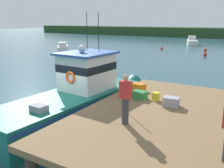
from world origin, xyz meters
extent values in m
plane|color=#2D5660|center=(0.00, 0.00, 0.00)|extent=(200.00, 200.00, 0.00)
cylinder|color=#4C3D2D|center=(2.20, -4.10, 0.50)|extent=(0.36, 0.36, 1.00)
cylinder|color=#4C3D2D|center=(2.20, 4.10, 0.50)|extent=(0.36, 0.36, 1.00)
cube|color=olive|center=(4.80, 0.00, 1.10)|extent=(6.00, 9.00, 0.20)
cube|color=#196B5B|center=(0.20, 0.00, 0.55)|extent=(3.03, 8.15, 1.10)
cone|color=#196B5B|center=(0.53, 4.89, 0.55)|extent=(1.22, 1.87, 1.10)
cube|color=#234C9E|center=(0.20, 0.00, 1.00)|extent=(3.04, 7.99, 0.12)
cube|color=#196B5B|center=(0.20, 0.00, 1.16)|extent=(3.07, 8.15, 0.12)
cube|color=silver|center=(0.28, 1.20, 2.00)|extent=(2.04, 2.32, 1.80)
cube|color=black|center=(0.28, 1.20, 2.31)|extent=(2.06, 2.34, 0.36)
cube|color=#2D56A8|center=(0.28, 1.20, 2.95)|extent=(2.30, 2.64, 0.10)
sphere|color=white|center=(0.26, 0.90, 3.18)|extent=(0.36, 0.36, 0.36)
cylinder|color=black|center=(-0.04, 1.72, 3.90)|extent=(0.03, 0.03, 1.80)
cylinder|color=black|center=(0.66, 1.68, 3.90)|extent=(0.03, 0.03, 1.80)
cube|color=#939399|center=(0.60, -2.23, 1.28)|extent=(0.63, 0.48, 0.36)
torus|color=orange|center=(-0.39, -2.76, 1.16)|extent=(0.60, 0.60, 0.12)
torus|color=#EA5119|center=(0.20, 0.06, 2.00)|extent=(0.55, 0.14, 0.54)
cube|color=#9E9EA3|center=(4.57, 0.82, 1.39)|extent=(0.65, 0.52, 0.37)
cube|color=#2D8442|center=(3.08, 1.14, 1.36)|extent=(0.64, 0.50, 0.32)
cube|color=orange|center=(2.52, 2.24, 1.37)|extent=(0.69, 0.58, 0.34)
cylinder|color=yellow|center=(3.79, 1.24, 1.37)|extent=(0.32, 0.32, 0.34)
cylinder|color=#383842|center=(3.82, -1.57, 1.63)|extent=(0.22, 0.22, 0.86)
cube|color=red|center=(3.82, -1.57, 2.34)|extent=(0.36, 0.22, 0.56)
sphere|color=tan|center=(3.82, -1.57, 2.73)|extent=(0.20, 0.20, 0.20)
cube|color=silver|center=(-3.75, 38.73, 0.44)|extent=(2.98, 5.13, 0.89)
cone|color=silver|center=(-4.69, 41.64, 0.44)|extent=(1.22, 1.44, 0.89)
cube|color=silver|center=(-4.01, 39.54, 1.22)|extent=(1.56, 1.55, 0.67)
cube|color=silver|center=(-17.59, 19.71, 0.39)|extent=(3.79, 4.12, 0.77)
cone|color=silver|center=(-15.86, 17.68, 0.39)|extent=(1.28, 1.31, 0.77)
cube|color=silver|center=(-17.11, 19.14, 1.06)|extent=(1.51, 1.51, 0.58)
sphere|color=red|center=(0.30, 29.84, 0.22)|extent=(0.44, 0.44, 0.44)
sphere|color=red|center=(1.27, 24.65, 0.23)|extent=(0.46, 0.46, 0.46)
sphere|color=red|center=(-5.96, 29.04, 0.19)|extent=(0.38, 0.38, 0.38)
camera|label=1|loc=(7.37, -8.39, 4.49)|focal=40.69mm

